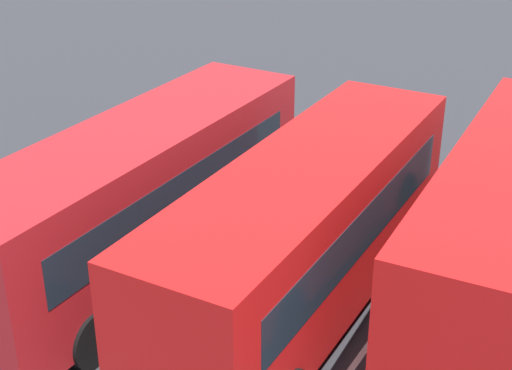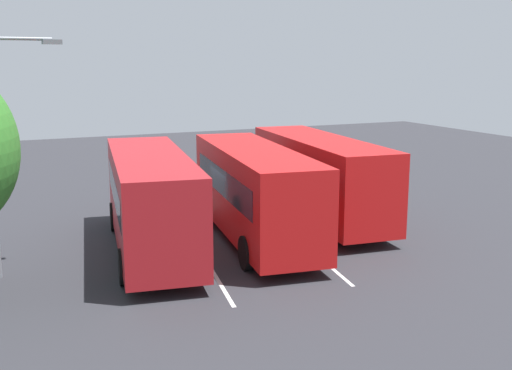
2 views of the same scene
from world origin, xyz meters
name	(u,v)px [view 1 (image 1 of 2)]	position (x,y,z in m)	size (l,w,h in m)	color
ground_plane	(308,290)	(0.00, 0.00, 0.00)	(64.33, 64.33, 0.00)	#2B2B30
bus_far_left	(508,226)	(0.81, -3.74, 1.84)	(9.60, 3.35, 3.33)	red
bus_center_left	(307,231)	(-0.77, -0.16, 1.84)	(9.64, 3.67, 3.33)	red
bus_center_right	(141,195)	(-0.53, 3.54, 1.84)	(9.65, 3.81, 3.33)	#AD191E
pedestrian	(409,121)	(7.91, -0.54, 1.04)	(0.44, 0.44, 1.76)	#232833
lane_stripe_outer_left	(395,308)	(0.00, -1.86, 0.00)	(12.60, 0.12, 0.01)	silver
lane_stripe_inner_left	(226,272)	(0.00, 1.86, 0.00)	(12.60, 0.12, 0.01)	silver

